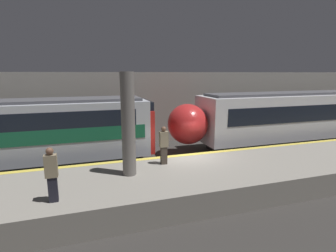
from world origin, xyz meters
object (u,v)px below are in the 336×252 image
object	(u,v)px
support_pillar_near	(128,125)
train_modern	(320,117)
person_waiting	(52,173)
person_walking	(164,144)

from	to	relation	value
support_pillar_near	train_modern	bearing A→B (deg)	16.93
support_pillar_near	train_modern	xyz separation A→B (m)	(14.85, 4.52, -1.13)
train_modern	person_waiting	world-z (taller)	train_modern
person_waiting	person_walking	bearing A→B (deg)	27.83
train_modern	person_walking	size ratio (longest dim) A/B	13.01
person_walking	train_modern	bearing A→B (deg)	15.92
train_modern	person_waiting	distance (m)	18.59
train_modern	person_walking	bearing A→B (deg)	-164.08
train_modern	person_walking	xyz separation A→B (m)	(-13.16, -3.75, -0.00)
person_walking	person_waiting	bearing A→B (deg)	-152.17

